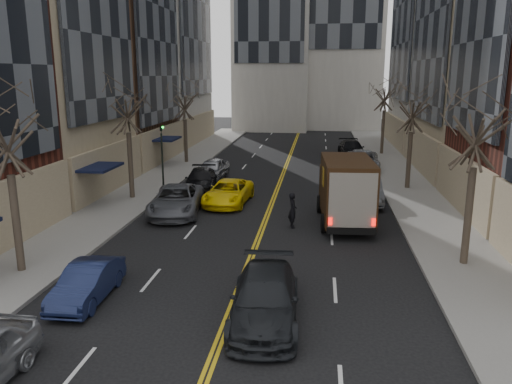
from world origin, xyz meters
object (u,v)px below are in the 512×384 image
ups_truck (345,191)px  observer_sedan (265,299)px  pedestrian (293,210)px  taxi (228,192)px

ups_truck → observer_sedan: bearing=-108.4°
observer_sedan → pedestrian: pedestrian is taller
ups_truck → observer_sedan: 11.62m
pedestrian → ups_truck: bearing=-82.4°
pedestrian → observer_sedan: bearing=163.4°
taxi → pedestrian: 5.96m
observer_sedan → pedestrian: bearing=85.1°
observer_sedan → taxi: size_ratio=1.05×
ups_truck → taxi: size_ratio=1.28×
taxi → ups_truck: bearing=-21.5°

